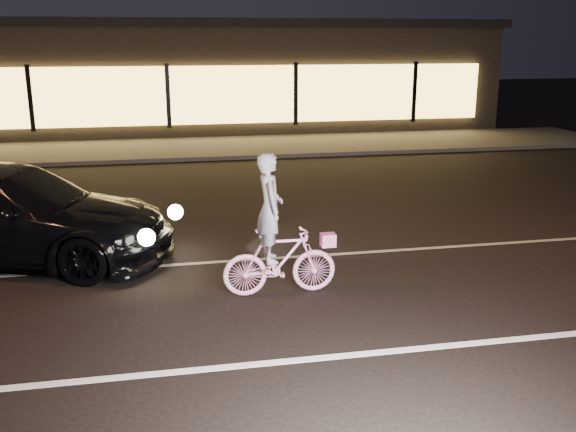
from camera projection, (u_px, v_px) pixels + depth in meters
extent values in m
plane|color=black|center=(193.00, 315.00, 8.50)|extent=(90.00, 90.00, 0.00)
cube|color=silver|center=(200.00, 370.00, 7.09)|extent=(60.00, 0.12, 0.01)
cube|color=gray|center=(186.00, 264.00, 10.39)|extent=(60.00, 0.10, 0.01)
cube|color=#383533|center=(171.00, 149.00, 20.77)|extent=(30.00, 4.00, 0.12)
cube|color=black|center=(166.00, 77.00, 25.92)|extent=(25.00, 8.00, 4.00)
cube|color=black|center=(163.00, 24.00, 25.37)|extent=(25.40, 8.40, 0.30)
cube|color=#FFC959|center=(168.00, 96.00, 22.15)|extent=(23.00, 0.15, 2.00)
cube|color=black|center=(30.00, 98.00, 21.24)|extent=(0.15, 0.08, 2.20)
cube|color=black|center=(168.00, 96.00, 22.08)|extent=(0.15, 0.08, 2.20)
cube|color=black|center=(296.00, 94.00, 22.92)|extent=(0.15, 0.08, 2.20)
cube|color=black|center=(414.00, 92.00, 23.76)|extent=(0.15, 0.08, 2.20)
imported|color=#FF39A2|center=(280.00, 261.00, 9.07)|extent=(1.63, 0.46, 0.98)
imported|color=white|center=(270.00, 208.00, 8.83)|extent=(0.37, 0.56, 1.54)
cube|color=#FF46BA|center=(328.00, 240.00, 9.13)|extent=(0.20, 0.17, 0.19)
imported|color=black|center=(8.00, 214.00, 10.40)|extent=(5.78, 3.78, 1.56)
sphere|color=#FFF2BF|center=(175.00, 212.00, 10.78)|extent=(0.26, 0.26, 0.26)
sphere|color=#FFF2BF|center=(146.00, 237.00, 9.42)|extent=(0.26, 0.26, 0.26)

